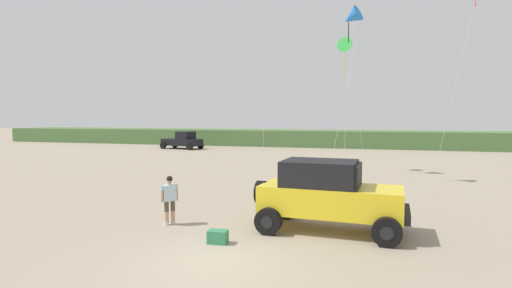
% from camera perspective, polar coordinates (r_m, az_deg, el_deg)
% --- Properties ---
extents(ground_plane, '(220.00, 220.00, 0.00)m').
position_cam_1_polar(ground_plane, '(10.49, -5.92, -16.50)').
color(ground_plane, gray).
extents(dune_ridge, '(90.00, 7.28, 1.97)m').
position_cam_1_polar(dune_ridge, '(50.43, 9.40, 0.84)').
color(dune_ridge, '#4C703D').
rests_on(dune_ridge, ground_plane).
extents(jeep, '(4.92, 2.61, 2.26)m').
position_cam_1_polar(jeep, '(12.99, 10.30, -7.04)').
color(jeep, yellow).
rests_on(jeep, ground_plane).
extents(person_watching, '(0.47, 0.49, 1.67)m').
position_cam_1_polar(person_watching, '(13.89, -12.28, -7.46)').
color(person_watching, tan).
rests_on(person_watching, ground_plane).
extents(cooler_box, '(0.58, 0.40, 0.38)m').
position_cam_1_polar(cooler_box, '(11.86, -5.50, -13.09)').
color(cooler_box, '#2D7F51').
rests_on(cooler_box, ground_plane).
extents(distant_pickup, '(4.88, 3.19, 1.98)m').
position_cam_1_polar(distant_pickup, '(46.03, -10.44, 0.48)').
color(distant_pickup, black).
rests_on(distant_pickup, ground_plane).
extents(kite_black_sled, '(1.44, 2.34, 9.73)m').
position_cam_1_polar(kite_black_sled, '(23.47, 13.53, 17.21)').
color(kite_black_sled, blue).
rests_on(kite_black_sled, ground_plane).
extents(kite_yellow_diamond, '(2.12, 2.27, 8.72)m').
position_cam_1_polar(kite_yellow_diamond, '(26.61, 12.82, 13.33)').
color(kite_yellow_diamond, green).
rests_on(kite_yellow_diamond, ground_plane).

